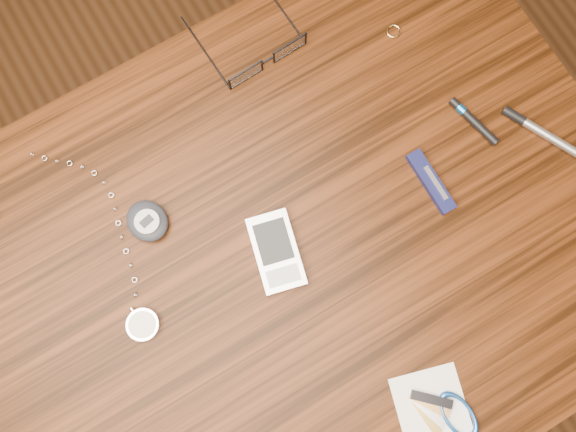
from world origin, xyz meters
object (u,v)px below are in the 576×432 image
at_px(notepad_keys, 445,412).
at_px(pedometer, 147,221).
at_px(desk, 269,275).
at_px(pocket_knife, 431,182).
at_px(pocket_watch, 140,317).
at_px(silver_pen, 544,133).
at_px(pda_phone, 276,252).
at_px(eyeglasses, 265,57).

bearing_deg(notepad_keys, pedometer, 117.09).
relative_size(desk, pedometer, 14.47).
xyz_separation_m(desk, notepad_keys, (0.10, -0.27, 0.11)).
distance_m(notepad_keys, pocket_knife, 0.29).
distance_m(pedometer, notepad_keys, 0.45).
relative_size(pocket_watch, silver_pen, 2.17).
relative_size(pda_phone, notepad_keys, 0.97).
bearing_deg(pedometer, pda_phone, -43.89).
bearing_deg(pocket_watch, pocket_knife, -5.59).
bearing_deg(silver_pen, eyeglasses, 133.55).
distance_m(notepad_keys, silver_pen, 0.39).
height_order(notepad_keys, silver_pen, silver_pen).
xyz_separation_m(pocket_watch, pedometer, (0.07, 0.10, 0.01)).
distance_m(eyeglasses, pocket_watch, 0.38).
relative_size(eyeglasses, silver_pen, 0.99).
bearing_deg(pocket_knife, pda_phone, 173.88).
bearing_deg(eyeglasses, pda_phone, -117.05).
bearing_deg(eyeglasses, silver_pen, -46.45).
height_order(eyeglasses, silver_pen, eyeglasses).
bearing_deg(desk, silver_pen, -4.59).
bearing_deg(notepad_keys, pocket_knife, 60.24).
xyz_separation_m(pda_phone, pocket_knife, (0.22, -0.02, -0.00)).
bearing_deg(silver_pen, pocket_knife, 172.83).
relative_size(eyeglasses, pedometer, 1.98).
bearing_deg(silver_pen, pocket_watch, 173.95).
relative_size(pda_phone, silver_pen, 0.82).
bearing_deg(pda_phone, pocket_knife, -6.12).
relative_size(desk, pocket_knife, 10.81).
distance_m(desk, pocket_watch, 0.20).
xyz_separation_m(notepad_keys, pocket_knife, (0.15, 0.25, 0.00)).
bearing_deg(pda_phone, notepad_keys, -74.14).
xyz_separation_m(pda_phone, notepad_keys, (0.08, -0.28, -0.00)).
xyz_separation_m(pda_phone, pedometer, (-0.12, 0.12, 0.00)).
bearing_deg(pocket_watch, desk, -9.59).
relative_size(pocket_watch, pedometer, 4.33).
relative_size(pocket_knife, silver_pen, 0.67).
height_order(desk, pda_phone, pda_phone).
bearing_deg(notepad_keys, pocket_watch, 132.51).
bearing_deg(pocket_watch, pda_phone, -4.97).
height_order(eyeglasses, notepad_keys, eyeglasses).
xyz_separation_m(pocket_watch, silver_pen, (0.58, -0.06, 0.00)).
distance_m(pda_phone, silver_pen, 0.40).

